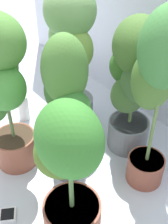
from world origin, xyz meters
The scene contains 9 objects.
ground_plane centered at (0.00, 0.00, 0.00)m, with size 8.00×8.00×0.00m, color silver.
potted_plant_back_right centered at (0.27, 0.40, 0.62)m, with size 0.35×0.34×0.98m.
potted_plant_center centered at (-0.02, 0.09, 0.49)m, with size 0.34×0.31×0.83m.
potted_plant_back_center centered at (0.04, 0.50, 0.49)m, with size 0.40×0.39×0.83m.
potted_plant_back_left centered at (-0.34, 0.37, 0.55)m, with size 0.42×0.34×0.93m.
potted_plant_front_left centered at (-0.27, -0.10, 0.54)m, with size 0.40×0.38×0.90m.
potted_plant_front_right centered at (0.28, -0.11, 0.42)m, with size 0.32×0.27×0.76m.
hygrometer_box centered at (0.04, -0.32, 0.01)m, with size 0.11×0.11×0.03m.
nutrient_bottle centered at (-0.60, 0.13, 0.10)m, with size 0.08×0.08×0.21m.
Camera 1 is at (0.91, -0.52, 1.30)m, focal length 46.28 mm.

